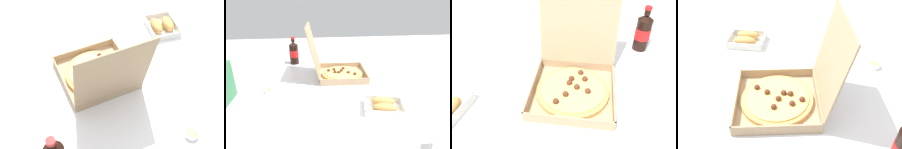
% 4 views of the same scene
% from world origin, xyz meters
% --- Properties ---
extents(dining_table, '(1.14, 1.03, 0.71)m').
position_xyz_m(dining_table, '(0.00, 0.00, 0.64)').
color(dining_table, white).
rests_on(dining_table, ground_plane).
extents(pizza_box_open, '(0.34, 0.41, 0.36)m').
position_xyz_m(pizza_box_open, '(0.12, -0.10, 0.76)').
color(pizza_box_open, tan).
rests_on(pizza_box_open, dining_table).
extents(bread_side_box, '(0.19, 0.22, 0.06)m').
position_xyz_m(bread_side_box, '(-0.35, -0.28, 0.73)').
color(bread_side_box, white).
rests_on(bread_side_box, dining_table).
extents(paper_menu, '(0.23, 0.17, 0.00)m').
position_xyz_m(paper_menu, '(-0.35, 0.23, 0.71)').
color(paper_menu, white).
rests_on(paper_menu, dining_table).
extents(dipping_sauce_cup, '(0.06, 0.06, 0.02)m').
position_xyz_m(dipping_sauce_cup, '(-0.08, 0.33, 0.72)').
color(dipping_sauce_cup, white).
rests_on(dipping_sauce_cup, dining_table).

